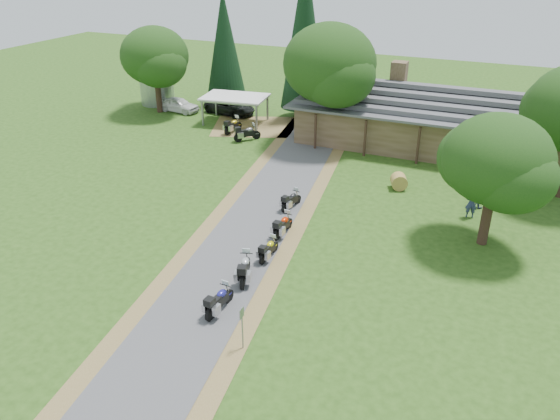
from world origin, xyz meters
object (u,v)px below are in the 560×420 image
at_px(silo, 155,70).
at_px(motorcycle_row_d, 283,224).
at_px(carport, 235,109).
at_px(hay_bale, 399,181).
at_px(motorcycle_row_e, 291,199).
at_px(motorcycle_carport_b, 247,132).
at_px(motorcycle_row_b, 245,267).
at_px(lodge, 430,115).
at_px(motorcycle_carport_a, 233,125).
at_px(car_dark_suv, 230,103).
at_px(car_white_sedan, 178,103).
at_px(motorcycle_row_a, 219,299).
at_px(motorcycle_row_c, 269,248).

distance_m(silo, motorcycle_row_d, 29.97).
bearing_deg(carport, hay_bale, -34.66).
distance_m(motorcycle_row_e, motorcycle_carport_b, 13.05).
relative_size(motorcycle_row_b, hay_bale, 1.93).
height_order(lodge, motorcycle_carport_a, lodge).
bearing_deg(motorcycle_carport_a, lodge, -68.65).
relative_size(carport, motorcycle_row_b, 2.76).
bearing_deg(motorcycle_row_e, motorcycle_row_d, -153.79).
bearing_deg(car_dark_suv, car_white_sedan, 117.17).
xyz_separation_m(carport, motorcycle_row_b, (12.19, -22.32, -0.52)).
relative_size(carport, car_white_sedan, 1.07).
height_order(lodge, hay_bale, lodge).
distance_m(motorcycle_row_e, hay_bale, 7.78).
distance_m(motorcycle_row_a, hay_bale, 17.04).
xyz_separation_m(motorcycle_row_d, hay_bale, (4.60, 8.82, -0.12)).
distance_m(lodge, car_dark_suv, 18.80).
distance_m(lodge, motorcycle_row_b, 23.80).
relative_size(carport, motorcycle_row_c, 3.29).
bearing_deg(motorcycle_carport_a, motorcycle_row_b, -141.92).
bearing_deg(motorcycle_row_d, carport, 38.19).
height_order(silo, motorcycle_carport_b, silo).
height_order(motorcycle_row_e, hay_bale, motorcycle_row_e).
distance_m(carport, motorcycle_row_d, 21.22).
bearing_deg(lodge, carport, -176.83).
bearing_deg(motorcycle_carport_a, carport, 31.70).
xyz_separation_m(carport, car_dark_suv, (-1.76, 2.22, -0.16)).
xyz_separation_m(motorcycle_row_e, motorcycle_carport_b, (-8.14, 10.20, 0.11)).
bearing_deg(car_white_sedan, motorcycle_row_b, -136.29).
bearing_deg(lodge, motorcycle_carport_b, -160.48).
bearing_deg(car_dark_suv, motorcycle_row_a, -140.97).
xyz_separation_m(silo, carport, (10.12, -2.50, -2.16)).
height_order(motorcycle_row_b, motorcycle_row_d, motorcycle_row_b).
height_order(motorcycle_row_b, hay_bale, motorcycle_row_b).
distance_m(lodge, motorcycle_row_e, 16.22).
height_order(carport, motorcycle_row_a, carport).
relative_size(carport, motorcycle_row_d, 2.97).
bearing_deg(motorcycle_carport_b, lodge, -29.26).
bearing_deg(motorcycle_row_e, motorcycle_row_a, -162.88).
bearing_deg(car_dark_suv, motorcycle_row_d, -132.99).
bearing_deg(motorcycle_carport_b, hay_bale, -67.62).
height_order(silo, motorcycle_row_b, silo).
relative_size(silo, car_white_sedan, 1.30).
bearing_deg(motorcycle_carport_b, car_dark_suv, 79.65).
distance_m(motorcycle_carport_b, hay_bale, 14.34).
relative_size(motorcycle_row_a, motorcycle_carport_a, 0.93).
bearing_deg(carport, lodge, -4.30).
relative_size(car_dark_suv, motorcycle_row_c, 3.22).
xyz_separation_m(lodge, motorcycle_carport_b, (-13.80, -4.89, -1.74)).
xyz_separation_m(lodge, motorcycle_row_a, (-4.64, -25.98, -1.81)).
bearing_deg(motorcycle_carport_b, motorcycle_row_c, -108.76).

